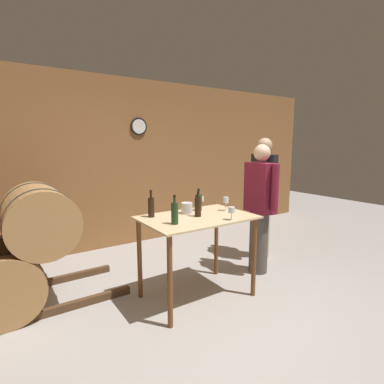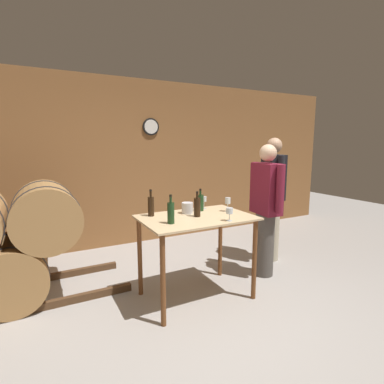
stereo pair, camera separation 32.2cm
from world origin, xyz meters
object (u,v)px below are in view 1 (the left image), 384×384
Objects in this scene: wine_bottle_left at (175,213)px; wine_glass_near_left at (231,210)px; wine_bottle_far_left at (151,207)px; person_host at (263,195)px; wine_glass_near_right at (226,201)px; ice_bucket at (187,208)px; wine_glass_near_center at (201,200)px; person_visitor_with_scarf at (260,206)px; wine_bottle_right at (199,202)px; wine_bottle_center at (198,207)px.

wine_bottle_left reaches higher than wine_glass_near_left.
wine_bottle_far_left is 1.90m from person_host.
wine_glass_near_right reaches higher than ice_bucket.
wine_glass_near_center is at bearing 3.84° from wine_bottle_far_left.
person_visitor_with_scarf reaches higher than ice_bucket.
wine_glass_near_left is (0.56, -0.18, -0.01)m from wine_bottle_left.
wine_glass_near_center is (0.09, 0.07, 0.01)m from wine_bottle_right.
ice_bucket is (-0.02, 0.18, -0.05)m from wine_bottle_center.
wine_bottle_far_left is 0.38m from wine_bottle_left.
wine_glass_near_right is 0.62m from person_visitor_with_scarf.
person_host is at bearing 17.42° from wine_bottle_left.
wine_bottle_center is 0.43m from wine_glass_near_right.
wine_glass_near_left is 0.93m from person_visitor_with_scarf.
wine_bottle_center reaches higher than wine_glass_near_left.
wine_bottle_right is 0.15× the size of person_host.
wine_bottle_center is at bearing -130.91° from wine_glass_near_center.
wine_glass_near_right is (0.23, 0.35, 0.02)m from wine_glass_near_left.
person_visitor_with_scarf is (0.83, 0.40, -0.13)m from wine_glass_near_left.
wine_bottle_center is 1.69× the size of wine_glass_near_right.
wine_glass_near_center is (0.62, 0.42, -0.00)m from wine_bottle_left.
person_host is (1.49, 0.27, -0.04)m from ice_bucket.
person_visitor_with_scarf reaches higher than wine_glass_near_center.
wine_bottle_center is at bearing -30.85° from wine_bottle_far_left.
wine_bottle_center is 0.28m from wine_bottle_right.
wine_bottle_right is 1.90× the size of wine_glass_near_left.
ice_bucket is at bearing -169.88° from person_host.
wine_bottle_far_left is 0.16× the size of person_host.
person_visitor_with_scarf is at bearing -5.14° from ice_bucket.
wine_glass_near_left is at bearing -149.15° from person_host.
wine_glass_near_left is (0.20, -0.31, -0.01)m from wine_bottle_center.
wine_bottle_far_left is 0.68m from wine_glass_near_center.
wine_glass_near_left is at bearing -122.40° from wine_glass_near_right.
wine_bottle_left is 0.16× the size of person_host.
person_visitor_with_scarf is (0.86, -0.14, -0.13)m from wine_bottle_right.
ice_bucket is at bearing -10.08° from wine_bottle_far_left.
wine_bottle_right is 0.53m from wine_glass_near_left.
wine_bottle_left reaches higher than wine_glass_near_center.
person_host is 1.05× the size of person_visitor_with_scarf.
person_visitor_with_scarf is at bearing -9.12° from wine_bottle_right.
wine_bottle_center is at bearing -163.02° from person_host.
wine_bottle_left is 1.05× the size of wine_bottle_center.
ice_bucket is (-0.45, 0.13, -0.06)m from wine_glass_near_right.
wine_glass_near_right is (0.85, -0.21, 0.01)m from wine_bottle_far_left.
wine_bottle_left is 0.59m from wine_glass_near_left.
wine_bottle_far_left reaches higher than wine_bottle_center.
ice_bucket is at bearing -167.07° from wine_bottle_right.
wine_glass_near_right is at bearing 6.29° from wine_bottle_center.
wine_bottle_far_left reaches higher than wine_bottle_left.
wine_bottle_far_left is 1.01× the size of wine_bottle_left.
person_host is at bearing 9.70° from wine_bottle_right.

